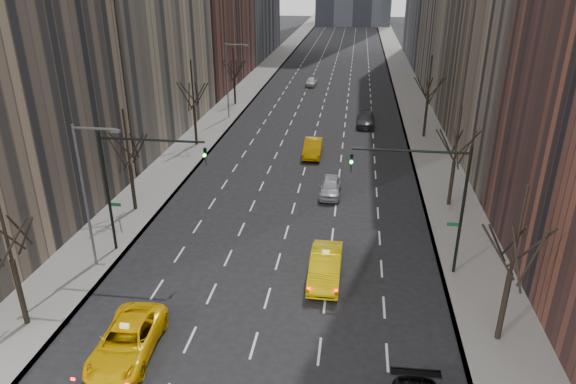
% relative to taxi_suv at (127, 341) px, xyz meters
% --- Properties ---
extents(sidewalk_left, '(4.50, 320.00, 0.15)m').
position_rel_taxi_suv_xyz_m(sidewalk_left, '(-6.40, 67.41, -0.70)').
color(sidewalk_left, slate).
rests_on(sidewalk_left, ground).
extents(sidewalk_right, '(4.50, 320.00, 0.15)m').
position_rel_taxi_suv_xyz_m(sidewalk_right, '(18.10, 67.41, -0.70)').
color(sidewalk_right, slate).
rests_on(sidewalk_right, ground).
extents(tree_lw_a, '(3.36, 3.50, 8.28)m').
position_rel_taxi_suv_xyz_m(tree_lw_a, '(-6.15, 1.41, 3.10)').
color(tree_lw_a, black).
rests_on(tree_lw_a, ground).
extents(tree_lw_b, '(3.36, 3.50, 7.82)m').
position_rel_taxi_suv_xyz_m(tree_lw_b, '(-6.15, 15.41, 2.94)').
color(tree_lw_b, black).
rests_on(tree_lw_b, ground).
extents(tree_lw_c, '(3.36, 3.50, 8.74)m').
position_rel_taxi_suv_xyz_m(tree_lw_c, '(-6.15, 31.41, 3.26)').
color(tree_lw_c, black).
rests_on(tree_lw_c, ground).
extents(tree_lw_d, '(3.36, 3.50, 7.36)m').
position_rel_taxi_suv_xyz_m(tree_lw_d, '(-6.15, 49.41, 2.78)').
color(tree_lw_d, black).
rests_on(tree_lw_d, ground).
extents(tree_rw_a, '(3.36, 3.50, 8.28)m').
position_rel_taxi_suv_xyz_m(tree_rw_a, '(17.85, 3.41, 3.10)').
color(tree_rw_a, black).
rests_on(tree_rw_a, ground).
extents(tree_rw_b, '(3.36, 3.50, 7.82)m').
position_rel_taxi_suv_xyz_m(tree_rw_b, '(17.85, 19.41, 2.94)').
color(tree_rw_b, black).
rests_on(tree_rw_b, ground).
extents(tree_rw_c, '(3.36, 3.50, 8.74)m').
position_rel_taxi_suv_xyz_m(tree_rw_c, '(17.85, 37.41, 3.26)').
color(tree_rw_c, black).
rests_on(tree_rw_c, ground).
extents(traffic_mast_left, '(6.69, 0.39, 8.00)m').
position_rel_taxi_suv_xyz_m(traffic_mast_left, '(-3.26, 9.41, 4.71)').
color(traffic_mast_left, black).
rests_on(traffic_mast_left, ground).
extents(traffic_mast_right, '(6.69, 0.39, 8.00)m').
position_rel_taxi_suv_xyz_m(traffic_mast_right, '(14.96, 9.41, 4.71)').
color(traffic_mast_right, black).
rests_on(traffic_mast_right, ground).
extents(streetlight_near, '(2.83, 0.22, 9.00)m').
position_rel_taxi_suv_xyz_m(streetlight_near, '(-4.99, 7.41, 4.84)').
color(streetlight_near, slate).
rests_on(streetlight_near, ground).
extents(streetlight_far, '(2.83, 0.22, 9.00)m').
position_rel_taxi_suv_xyz_m(streetlight_far, '(-4.99, 42.41, 4.84)').
color(streetlight_far, slate).
rests_on(streetlight_far, ground).
extents(taxi_suv, '(2.89, 5.74, 1.56)m').
position_rel_taxi_suv_xyz_m(taxi_suv, '(0.00, 0.00, 0.00)').
color(taxi_suv, '#FFC405').
rests_on(taxi_suv, ground).
extents(taxi_sedan, '(1.86, 5.22, 1.71)m').
position_rel_taxi_suv_xyz_m(taxi_sedan, '(8.95, 7.83, 0.08)').
color(taxi_sedan, '#DCB804').
rests_on(taxi_sedan, ground).
extents(silver_sedan_ahead, '(1.68, 4.16, 1.42)m').
position_rel_taxi_suv_xyz_m(silver_sedan_ahead, '(8.52, 20.39, -0.07)').
color(silver_sedan_ahead, '#ACAEB5').
rests_on(silver_sedan_ahead, ground).
extents(far_taxi, '(1.74, 4.94, 1.63)m').
position_rel_taxi_suv_xyz_m(far_taxi, '(6.27, 29.92, 0.04)').
color(far_taxi, '#DA9404').
rests_on(far_taxi, ground).
extents(far_suv_grey, '(2.16, 5.15, 1.49)m').
position_rel_taxi_suv_xyz_m(far_suv_grey, '(11.51, 41.30, -0.03)').
color(far_suv_grey, '#333238').
rests_on(far_suv_grey, ground).
extents(far_car_white, '(1.88, 4.00, 1.32)m').
position_rel_taxi_suv_xyz_m(far_car_white, '(3.09, 63.10, -0.12)').
color(far_car_white, silver).
rests_on(far_car_white, ground).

